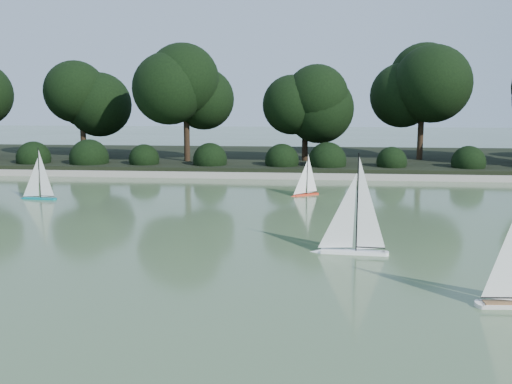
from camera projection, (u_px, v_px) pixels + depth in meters
ground at (232, 262)px, 8.55m from camera, size 80.00×80.00×0.00m
pond_coping at (271, 176)px, 17.38m from camera, size 40.00×0.35×0.18m
far_bank at (278, 159)px, 21.30m from camera, size 40.00×8.00×0.30m
tree_line at (312, 92)px, 19.24m from camera, size 26.31×3.93×4.39m
shrub_hedge at (273, 161)px, 18.20m from camera, size 29.10×1.10×1.10m
sailboat_white_a at (347, 237)px, 9.01m from camera, size 1.25×0.29×1.71m
sailboat_orange at (304, 188)px, 14.36m from camera, size 0.76×0.57×1.16m
sailboat_teal at (36, 191)px, 13.84m from camera, size 0.99×0.24×1.34m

